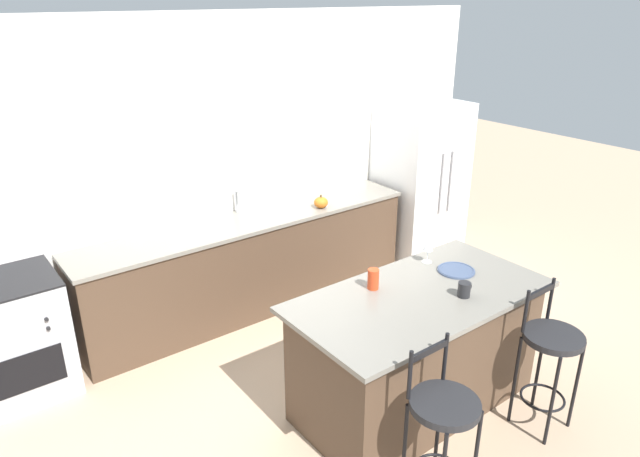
% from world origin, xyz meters
% --- Properties ---
extents(ground_plane, '(18.00, 18.00, 0.00)m').
position_xyz_m(ground_plane, '(0.00, 0.00, 0.00)').
color(ground_plane, tan).
extents(wall_back, '(6.00, 0.07, 2.70)m').
position_xyz_m(wall_back, '(0.00, 0.65, 1.35)').
color(wall_back, silver).
rests_on(wall_back, ground_plane).
extents(back_counter, '(3.27, 0.63, 0.92)m').
position_xyz_m(back_counter, '(0.00, 0.35, 0.46)').
color(back_counter, '#4C3828').
rests_on(back_counter, ground_plane).
extents(sink_faucet, '(0.02, 0.13, 0.22)m').
position_xyz_m(sink_faucet, '(0.00, 0.54, 1.06)').
color(sink_faucet, '#ADAFB5').
rests_on(sink_faucet, back_counter).
extents(kitchen_island, '(1.85, 0.95, 0.92)m').
position_xyz_m(kitchen_island, '(0.23, -1.59, 0.46)').
color(kitchen_island, '#4C3828').
rests_on(kitchen_island, ground_plane).
extents(refrigerator, '(0.88, 0.76, 1.75)m').
position_xyz_m(refrigerator, '(2.14, 0.26, 0.88)').
color(refrigerator, white).
rests_on(refrigerator, ground_plane).
extents(oven_range, '(0.75, 0.66, 0.94)m').
position_xyz_m(oven_range, '(-2.07, 0.30, 0.47)').
color(oven_range, '#B7B7BC').
rests_on(oven_range, ground_plane).
extents(bar_stool_near, '(0.40, 0.40, 1.05)m').
position_xyz_m(bar_stool_near, '(-0.32, -2.30, 0.60)').
color(bar_stool_near, black).
rests_on(bar_stool_near, ground_plane).
extents(bar_stool_far, '(0.40, 0.40, 1.05)m').
position_xyz_m(bar_stool_far, '(0.77, -2.28, 0.60)').
color(bar_stool_far, black).
rests_on(bar_stool_far, ground_plane).
extents(dinner_plate, '(0.28, 0.28, 0.02)m').
position_xyz_m(dinner_plate, '(0.69, -1.51, 0.92)').
color(dinner_plate, '#425170').
rests_on(dinner_plate, kitchen_island).
extents(wine_glass, '(0.08, 0.08, 0.21)m').
position_xyz_m(wine_glass, '(0.63, -1.27, 1.07)').
color(wine_glass, white).
rests_on(wine_glass, kitchen_island).
extents(coffee_mug, '(0.12, 0.09, 0.10)m').
position_xyz_m(coffee_mug, '(0.44, -1.79, 0.97)').
color(coffee_mug, '#232326').
rests_on(coffee_mug, kitchen_island).
extents(tumbler_cup, '(0.08, 0.08, 0.15)m').
position_xyz_m(tumbler_cup, '(0.02, -1.33, 0.99)').
color(tumbler_cup, red).
rests_on(tumbler_cup, kitchen_island).
extents(pumpkin_decoration, '(0.14, 0.14, 0.13)m').
position_xyz_m(pumpkin_decoration, '(0.70, 0.17, 0.97)').
color(pumpkin_decoration, orange).
rests_on(pumpkin_decoration, back_counter).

